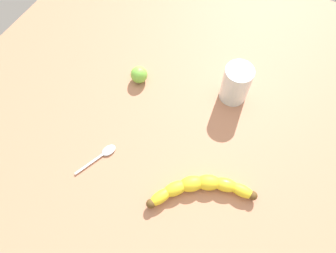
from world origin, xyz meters
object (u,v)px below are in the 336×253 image
(teaspoon, at_px, (106,152))
(banana, at_px, (200,187))
(lime_fruit, at_px, (139,75))
(smoothie_glass, at_px, (236,84))

(teaspoon, bearing_deg, banana, -61.83)
(teaspoon, bearing_deg, lime_fruit, 32.45)
(banana, height_order, lime_fruit, lime_fruit)
(smoothie_glass, bearing_deg, teaspoon, -34.14)
(banana, height_order, teaspoon, banana)
(smoothie_glass, distance_m, lime_fruit, 0.25)
(banana, bearing_deg, teaspoon, -27.06)
(smoothie_glass, relative_size, lime_fruit, 2.35)
(smoothie_glass, height_order, teaspoon, smoothie_glass)
(smoothie_glass, xyz_separation_m, lime_fruit, (0.07, -0.24, -0.03))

